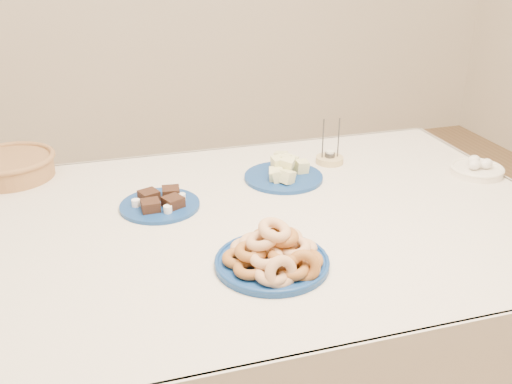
% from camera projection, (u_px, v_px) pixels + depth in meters
% --- Properties ---
extents(dining_table, '(1.71, 1.11, 0.75)m').
position_uv_depth(dining_table, '(251.00, 252.00, 1.58)').
color(dining_table, brown).
rests_on(dining_table, ground).
extents(donut_platter, '(0.28, 0.28, 0.12)m').
position_uv_depth(donut_platter, '(273.00, 255.00, 1.30)').
color(donut_platter, navy).
rests_on(donut_platter, dining_table).
extents(melon_plate, '(0.25, 0.25, 0.08)m').
position_uv_depth(melon_plate, '(284.00, 171.00, 1.77)').
color(melon_plate, navy).
rests_on(melon_plate, dining_table).
extents(brownie_plate, '(0.27, 0.27, 0.04)m').
position_uv_depth(brownie_plate, '(160.00, 203.00, 1.59)').
color(brownie_plate, navy).
rests_on(brownie_plate, dining_table).
extents(wicker_basket, '(0.32, 0.32, 0.07)m').
position_uv_depth(wicker_basket, '(10.00, 166.00, 1.78)').
color(wicker_basket, brown).
rests_on(wicker_basket, dining_table).
extents(candle_holder, '(0.10, 0.10, 0.15)m').
position_uv_depth(candle_holder, '(330.00, 159.00, 1.90)').
color(candle_holder, tan).
rests_on(candle_holder, dining_table).
extents(egg_bowl, '(0.19, 0.19, 0.06)m').
position_uv_depth(egg_bowl, '(477.00, 169.00, 1.81)').
color(egg_bowl, white).
rests_on(egg_bowl, dining_table).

